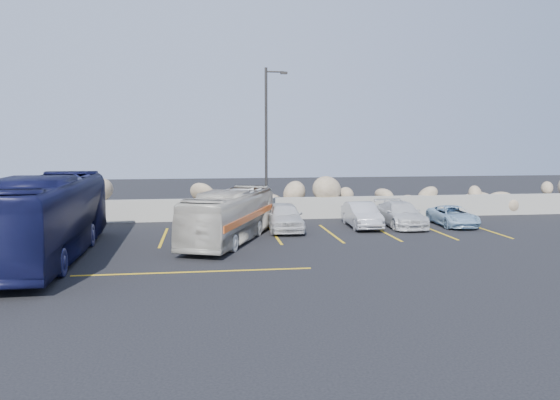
{
  "coord_description": "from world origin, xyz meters",
  "views": [
    {
      "loc": [
        -0.59,
        -17.99,
        4.44
      ],
      "look_at": [
        2.45,
        4.0,
        1.97
      ],
      "focal_mm": 35.0,
      "sensor_mm": 36.0,
      "label": 1
    }
  ],
  "objects": [
    {
      "name": "car_a",
      "position": [
        3.22,
        8.11,
        0.69
      ],
      "size": [
        1.71,
        4.09,
        1.38
      ],
      "primitive_type": "imported",
      "rotation": [
        0.0,
        0.0,
        -0.02
      ],
      "color": "silver",
      "rests_on": "ground"
    },
    {
      "name": "car_c",
      "position": [
        9.32,
        8.57,
        0.63
      ],
      "size": [
        1.78,
        4.33,
        1.25
      ],
      "primitive_type": "imported",
      "rotation": [
        0.0,
        0.0,
        -0.01
      ],
      "color": "silver",
      "rests_on": "ground"
    },
    {
      "name": "riprap_pile",
      "position": [
        0.0,
        13.2,
        1.3
      ],
      "size": [
        54.0,
        2.8,
        2.6
      ],
      "primitive_type": null,
      "color": "#968262",
      "rests_on": "ground"
    },
    {
      "name": "lamppost",
      "position": [
        2.56,
        9.5,
        4.3
      ],
      "size": [
        1.14,
        0.18,
        8.0
      ],
      "color": "#2B2826",
      "rests_on": "ground"
    },
    {
      "name": "vintage_bus",
      "position": [
        0.47,
        5.64,
        1.13
      ],
      "size": [
        4.66,
        8.24,
        2.26
      ],
      "primitive_type": "imported",
      "rotation": [
        0.0,
        0.0,
        -0.36
      ],
      "color": "#BCB8AA",
      "rests_on": "ground"
    },
    {
      "name": "tour_coach",
      "position": [
        -6.48,
        3.04,
        1.56
      ],
      "size": [
        2.84,
        11.25,
        3.12
      ],
      "primitive_type": "imported",
      "rotation": [
        0.0,
        0.0,
        0.02
      ],
      "color": "#111339",
      "rests_on": "ground"
    },
    {
      "name": "ground",
      "position": [
        0.0,
        0.0,
        0.0
      ],
      "size": [
        90.0,
        90.0,
        0.0
      ],
      "primitive_type": "plane",
      "color": "black",
      "rests_on": "ground"
    },
    {
      "name": "car_d",
      "position": [
        12.07,
        8.38,
        0.51
      ],
      "size": [
        1.81,
        3.73,
        1.02
      ],
      "primitive_type": "imported",
      "rotation": [
        0.0,
        0.0,
        -0.03
      ],
      "color": "#91B3CE",
      "rests_on": "ground"
    },
    {
      "name": "car_b",
      "position": [
        7.26,
        8.54,
        0.63
      ],
      "size": [
        1.44,
        3.85,
        1.26
      ],
      "primitive_type": "imported",
      "rotation": [
        0.0,
        0.0,
        -0.03
      ],
      "color": "#B2B2B7",
      "rests_on": "ground"
    },
    {
      "name": "seawall",
      "position": [
        0.0,
        12.0,
        0.6
      ],
      "size": [
        60.0,
        0.4,
        1.2
      ],
      "primitive_type": "cube",
      "color": "gray",
      "rests_on": "ground"
    },
    {
      "name": "parking_lines",
      "position": [
        4.64,
        5.57,
        0.01
      ],
      "size": [
        18.16,
        9.36,
        0.01
      ],
      "color": "gold",
      "rests_on": "ground"
    }
  ]
}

